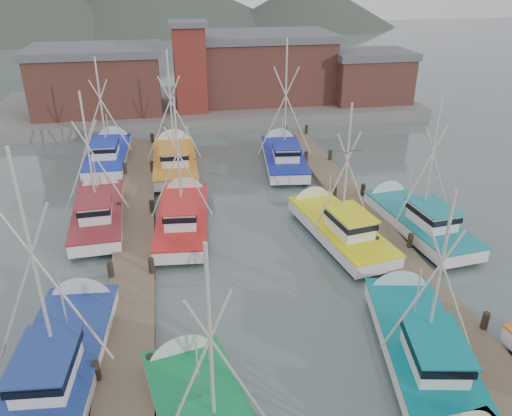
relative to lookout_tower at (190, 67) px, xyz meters
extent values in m
plane|color=slate|center=(2.00, -33.00, -5.55)|extent=(260.00, 260.00, 0.00)
cube|color=brown|center=(-5.00, -29.00, -5.35)|extent=(2.20, 46.00, 0.40)
cylinder|color=black|center=(-6.00, -35.00, -5.10)|extent=(0.30, 0.30, 1.50)
cylinder|color=black|center=(-6.00, -28.00, -5.10)|extent=(0.30, 0.30, 1.50)
cylinder|color=black|center=(-6.00, -21.00, -5.10)|extent=(0.30, 0.30, 1.50)
cylinder|color=black|center=(-6.00, -14.00, -5.10)|extent=(0.30, 0.30, 1.50)
cylinder|color=black|center=(-6.00, -7.00, -5.10)|extent=(0.30, 0.30, 1.50)
cylinder|color=black|center=(-4.00, -35.00, -5.10)|extent=(0.30, 0.30, 1.50)
cylinder|color=black|center=(-4.00, -28.00, -5.10)|extent=(0.30, 0.30, 1.50)
cylinder|color=black|center=(-4.00, -21.00, -5.10)|extent=(0.30, 0.30, 1.50)
cylinder|color=black|center=(-4.00, -14.00, -5.10)|extent=(0.30, 0.30, 1.50)
cylinder|color=black|center=(-4.00, -7.00, -5.10)|extent=(0.30, 0.30, 1.50)
cube|color=brown|center=(9.00, -29.00, -5.35)|extent=(2.20, 46.00, 0.40)
cylinder|color=black|center=(8.00, -35.00, -5.10)|extent=(0.30, 0.30, 1.50)
cylinder|color=black|center=(8.00, -28.00, -5.10)|extent=(0.30, 0.30, 1.50)
cylinder|color=black|center=(8.00, -21.00, -5.10)|extent=(0.30, 0.30, 1.50)
cylinder|color=black|center=(8.00, -14.00, -5.10)|extent=(0.30, 0.30, 1.50)
cylinder|color=black|center=(8.00, -7.00, -5.10)|extent=(0.30, 0.30, 1.50)
cylinder|color=black|center=(10.00, -35.00, -5.10)|extent=(0.30, 0.30, 1.50)
cylinder|color=black|center=(10.00, -28.00, -5.10)|extent=(0.30, 0.30, 1.50)
cylinder|color=black|center=(10.00, -21.00, -5.10)|extent=(0.30, 0.30, 1.50)
cylinder|color=black|center=(10.00, -14.00, -5.10)|extent=(0.30, 0.30, 1.50)
cylinder|color=black|center=(10.00, -7.00, -5.10)|extent=(0.30, 0.30, 1.50)
cube|color=gray|center=(2.00, 4.00, -4.95)|extent=(44.00, 16.00, 1.20)
cube|color=#562F26|center=(-9.00, 2.00, -1.60)|extent=(12.00, 8.00, 5.50)
cube|color=slate|center=(-9.00, 2.00, 1.50)|extent=(12.72, 8.48, 0.70)
cube|color=#562F26|center=(8.00, 4.00, -1.25)|extent=(14.00, 9.00, 6.20)
cube|color=slate|center=(8.00, 4.00, 2.20)|extent=(14.84, 9.54, 0.70)
cube|color=#562F26|center=(19.00, 1.00, -2.10)|extent=(8.00, 6.00, 4.50)
cube|color=slate|center=(19.00, 1.00, 0.50)|extent=(8.48, 6.36, 0.70)
cube|color=maroon|center=(0.00, 0.00, -0.35)|extent=(3.00, 3.00, 8.00)
cube|color=slate|center=(0.00, 0.00, 3.90)|extent=(3.60, 3.60, 0.50)
cone|color=#434D40|center=(-38.00, 82.00, -5.55)|extent=(110.00, 110.00, 42.00)
cone|color=#434D40|center=(-3.00, 97.00, -5.55)|extent=(140.00, 140.00, 30.00)
cone|color=#434D40|center=(37.00, 87.00, -5.55)|extent=(90.00, 90.00, 24.00)
cone|color=white|center=(-2.88, -34.46, -5.00)|extent=(2.95, 1.62, 2.79)
cylinder|color=beige|center=(-1.97, -39.01, -0.92)|extent=(0.15, 0.15, 7.05)
cylinder|color=beige|center=(-2.53, -39.12, -1.75)|extent=(2.49, 0.59, 5.52)
cylinder|color=beige|center=(-1.41, -38.90, -1.75)|extent=(2.49, 0.59, 5.52)
cylinder|color=beige|center=(-2.32, -37.26, -3.25)|extent=(0.09, 0.09, 2.49)
cube|color=#0F1B32|center=(6.56, -36.17, -5.50)|extent=(4.01, 8.17, 0.70)
cube|color=white|center=(6.56, -36.17, -4.85)|extent=(4.56, 9.28, 0.80)
cube|color=#067A80|center=(6.56, -36.17, -4.47)|extent=(4.66, 9.39, 0.10)
cone|color=white|center=(7.41, -31.81, -5.00)|extent=(2.94, 1.62, 2.78)
cube|color=white|center=(6.35, -37.22, -3.90)|extent=(2.28, 2.96, 1.10)
cube|color=black|center=(6.35, -37.22, -3.67)|extent=(2.44, 3.25, 0.28)
cube|color=#067A80|center=(6.35, -37.22, -3.31)|extent=(2.59, 3.44, 0.07)
cylinder|color=beige|center=(6.52, -36.34, -1.12)|extent=(0.15, 0.15, 6.66)
cylinder|color=beige|center=(5.96, -36.23, -1.90)|extent=(2.36, 0.55, 5.21)
cylinder|color=beige|center=(7.08, -36.45, -1.90)|extent=(2.36, 0.55, 5.21)
cylinder|color=beige|center=(6.86, -34.60, -3.25)|extent=(0.08, 0.08, 2.48)
cube|color=#0F1B32|center=(-7.44, -34.34, -5.50)|extent=(3.36, 8.27, 0.70)
cube|color=white|center=(-7.44, -34.34, -4.85)|extent=(3.82, 9.40, 0.80)
cube|color=navy|center=(-7.44, -34.34, -4.47)|extent=(3.92, 9.50, 0.10)
cone|color=white|center=(-7.01, -29.78, -5.00)|extent=(2.95, 1.36, 2.86)
cube|color=white|center=(-7.54, -35.44, -3.90)|extent=(2.10, 2.91, 1.10)
cube|color=black|center=(-7.54, -35.44, -3.67)|extent=(2.24, 3.19, 0.28)
cube|color=navy|center=(-7.54, -35.44, -3.31)|extent=(2.38, 3.39, 0.07)
cylinder|color=beige|center=(-7.46, -34.53, -0.24)|extent=(0.15, 0.15, 8.43)
cylinder|color=beige|center=(-8.08, -34.47, -1.23)|extent=(3.00, 0.38, 6.59)
cylinder|color=beige|center=(-6.83, -34.59, -1.23)|extent=(3.00, 0.38, 6.59)
cylinder|color=beige|center=(-7.28, -32.70, -3.25)|extent=(0.09, 0.09, 2.75)
cube|color=#0F1B32|center=(-2.18, -23.03, -5.50)|extent=(3.20, 7.86, 0.70)
cube|color=white|center=(-2.18, -23.03, -4.85)|extent=(3.63, 8.93, 0.80)
cube|color=red|center=(-2.18, -23.03, -4.47)|extent=(3.73, 9.03, 0.10)
cone|color=white|center=(-1.78, -18.69, -5.00)|extent=(2.81, 1.35, 2.72)
cube|color=white|center=(-2.28, -24.07, -3.90)|extent=(1.99, 2.76, 1.10)
cube|color=black|center=(-2.28, -24.07, -3.67)|extent=(2.13, 3.04, 0.28)
cube|color=red|center=(-2.28, -24.07, -3.31)|extent=(2.26, 3.22, 0.07)
cylinder|color=beige|center=(-2.20, -23.20, -0.93)|extent=(0.13, 0.13, 7.04)
cylinder|color=beige|center=(-2.75, -23.15, -1.76)|extent=(2.51, 0.33, 5.50)
cylinder|color=beige|center=(-1.64, -23.25, -1.76)|extent=(2.51, 0.33, 5.50)
cylinder|color=beige|center=(-2.04, -21.47, -3.25)|extent=(0.08, 0.08, 2.43)
cube|color=#0F1B32|center=(6.66, -25.95, -5.50)|extent=(3.62, 7.83, 0.70)
cube|color=white|center=(6.66, -25.95, -4.85)|extent=(4.11, 8.89, 0.80)
cube|color=yellow|center=(6.66, -25.95, -4.47)|extent=(4.21, 8.99, 0.10)
cone|color=white|center=(5.98, -21.72, -5.00)|extent=(2.82, 1.51, 2.68)
cube|color=white|center=(6.83, -26.96, -3.90)|extent=(2.11, 2.81, 1.10)
cube|color=black|center=(6.83, -26.96, -3.67)|extent=(2.27, 3.08, 0.28)
cube|color=yellow|center=(6.83, -26.96, -3.31)|extent=(2.40, 3.27, 0.07)
cylinder|color=beige|center=(6.69, -26.11, -0.94)|extent=(0.14, 0.14, 7.03)
cylinder|color=beige|center=(6.15, -26.20, -1.76)|extent=(2.49, 0.49, 5.49)
cylinder|color=beige|center=(7.23, -26.03, -1.76)|extent=(2.49, 0.49, 5.49)
cylinder|color=beige|center=(6.42, -24.42, -3.25)|extent=(0.08, 0.08, 2.39)
cube|color=#0F1B32|center=(-7.21, -21.38, -5.50)|extent=(2.79, 7.68, 0.70)
cube|color=white|center=(-7.21, -21.38, -4.85)|extent=(3.17, 8.72, 0.80)
cube|color=maroon|center=(-7.21, -21.38, -4.47)|extent=(3.26, 8.81, 0.10)
cone|color=white|center=(-7.40, -17.08, -5.00)|extent=(2.73, 1.22, 2.69)
cube|color=white|center=(-7.17, -22.41, -3.90)|extent=(1.85, 2.66, 1.10)
cube|color=black|center=(-7.17, -22.41, -3.67)|extent=(1.97, 2.92, 0.28)
cube|color=maroon|center=(-7.17, -22.41, -3.31)|extent=(2.09, 3.10, 0.07)
cylinder|color=beige|center=(-7.20, -21.55, -0.86)|extent=(0.13, 0.13, 7.19)
cylinder|color=beige|center=(-7.80, -21.58, -1.70)|extent=(2.57, 0.21, 5.62)
cylinder|color=beige|center=(-6.61, -21.53, -1.70)|extent=(2.57, 0.21, 5.62)
cylinder|color=beige|center=(-7.28, -19.83, -3.25)|extent=(0.08, 0.08, 2.58)
cube|color=#0F1B32|center=(11.60, -25.97, -5.50)|extent=(3.28, 7.73, 0.70)
cube|color=white|center=(11.60, -25.97, -4.85)|extent=(3.73, 8.78, 0.80)
cube|color=teal|center=(11.60, -25.97, -4.47)|extent=(3.82, 8.87, 0.10)
cone|color=white|center=(11.13, -21.74, -5.00)|extent=(2.80, 1.39, 2.69)
cube|color=white|center=(11.71, -26.99, -3.90)|extent=(2.01, 2.73, 1.10)
cube|color=black|center=(11.71, -26.99, -3.67)|extent=(2.15, 3.00, 0.28)
cube|color=teal|center=(11.71, -26.99, -3.31)|extent=(2.28, 3.18, 0.07)
cylinder|color=beige|center=(11.62, -26.14, -0.85)|extent=(0.14, 0.14, 7.19)
cylinder|color=beige|center=(11.05, -26.21, -1.70)|extent=(2.57, 0.38, 5.62)
cylinder|color=beige|center=(12.19, -26.08, -1.70)|extent=(2.57, 0.38, 5.62)
cylinder|color=beige|center=(11.43, -24.45, -3.25)|extent=(0.08, 0.08, 2.49)
cube|color=#0F1B32|center=(-2.26, -12.94, -5.50)|extent=(2.88, 8.48, 0.70)
cube|color=white|center=(-2.26, -12.94, -4.85)|extent=(3.28, 9.64, 0.80)
cube|color=orange|center=(-2.26, -12.94, -4.47)|extent=(3.37, 9.74, 0.10)
cone|color=white|center=(-2.19, -8.15, -5.00)|extent=(3.01, 1.15, 3.00)
cube|color=white|center=(-2.28, -14.09, -3.90)|extent=(1.98, 2.91, 1.10)
cube|color=black|center=(-2.28, -14.09, -3.67)|extent=(2.11, 3.20, 0.28)
cube|color=orange|center=(-2.28, -14.09, -3.31)|extent=(2.24, 3.39, 0.07)
cylinder|color=beige|center=(-2.27, -13.13, -0.44)|extent=(0.14, 0.14, 8.02)
cylinder|color=beige|center=(-2.88, -13.12, -1.38)|extent=(2.87, 0.15, 6.27)
cylinder|color=beige|center=(-1.65, -13.14, -1.38)|extent=(2.87, 0.15, 6.27)
cylinder|color=beige|center=(-2.23, -11.21, -3.25)|extent=(0.08, 0.08, 2.68)
cube|color=#0F1B32|center=(6.25, -13.75, -5.50)|extent=(3.51, 8.11, 0.70)
cube|color=white|center=(6.25, -13.75, -4.85)|extent=(3.99, 9.21, 0.80)
cube|color=#172797|center=(6.25, -13.75, -4.47)|extent=(4.08, 9.31, 0.10)
cone|color=white|center=(6.81, -9.32, -5.00)|extent=(2.90, 1.44, 2.79)
cube|color=white|center=(6.12, -14.81, -3.90)|extent=(2.12, 2.88, 1.10)
cube|color=black|center=(6.12, -14.81, -3.67)|extent=(2.27, 3.16, 0.28)
cube|color=#172797|center=(6.12, -14.81, -3.31)|extent=(2.40, 3.35, 0.07)
cylinder|color=beige|center=(6.23, -13.93, -0.10)|extent=(0.14, 0.14, 8.70)
cylinder|color=beige|center=(5.67, -13.86, -1.12)|extent=(3.08, 0.48, 6.79)
cylinder|color=beige|center=(6.80, -14.00, -1.12)|extent=(3.08, 0.48, 6.79)
cylinder|color=beige|center=(6.45, -12.16, -3.25)|extent=(0.08, 0.08, 2.49)
cube|color=#0F1B32|center=(-7.47, -10.57, -5.50)|extent=(2.84, 7.98, 0.70)
cube|color=white|center=(-7.47, -10.57, -4.85)|extent=(3.22, 9.07, 0.80)
cube|color=#1A31C3|center=(-7.47, -10.57, -4.47)|extent=(3.32, 9.16, 0.10)
cone|color=white|center=(-7.31, -6.09, -5.00)|extent=(2.84, 1.20, 2.80)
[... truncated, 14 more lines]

